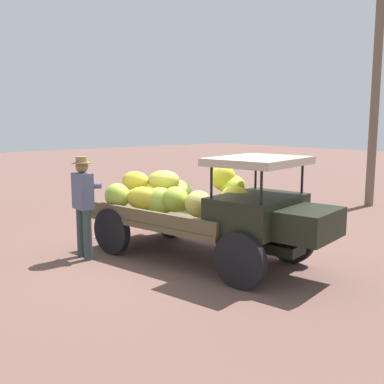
% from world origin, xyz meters
% --- Properties ---
extents(ground_plane, '(60.00, 60.00, 0.00)m').
position_xyz_m(ground_plane, '(0.00, 0.00, 0.00)').
color(ground_plane, brown).
extents(truck, '(4.63, 2.38, 1.87)m').
position_xyz_m(truck, '(0.60, -0.13, 0.94)').
color(truck, black).
rests_on(truck, ground).
extents(farmer, '(0.53, 0.46, 1.82)m').
position_xyz_m(farmer, '(-0.91, -1.76, 1.04)').
color(farmer, '#334041').
rests_on(farmer, ground).
extents(wooden_crate, '(0.70, 0.70, 0.41)m').
position_xyz_m(wooden_crate, '(-2.03, -0.44, 0.21)').
color(wooden_crate, olive).
rests_on(wooden_crate, ground).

